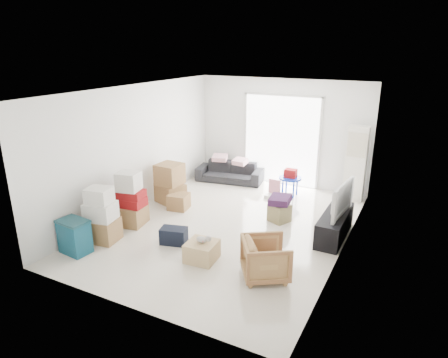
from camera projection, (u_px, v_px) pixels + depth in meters
The scene contains 21 objects.
room_shell at pixel (229, 162), 7.64m from camera, with size 4.98×6.48×3.18m.
sliding_door at pixel (281, 137), 10.18m from camera, with size 2.10×0.04×2.33m.
ac_tower at pixel (356, 164), 9.18m from camera, with size 0.45×0.30×1.75m, color silver.
tv_console at pixel (335, 225), 7.55m from camera, with size 0.43×1.43×0.48m, color black.
television at pixel (336, 210), 7.45m from camera, with size 1.07×0.62×0.14m, color black.
sofa at pixel (230, 169), 10.60m from camera, with size 1.75×0.51×0.68m, color #25262A.
pillow_left at pixel (220, 152), 10.65m from camera, with size 0.42×0.33×0.13m, color #F7B4C2.
pillow_right at pixel (240, 156), 10.31m from camera, with size 0.39×0.31×0.13m, color #F7B4C2.
armchair at pixel (266, 257), 6.18m from camera, with size 0.69×0.65×0.71m, color tan.
storage_bins at pixel (75, 236), 6.95m from camera, with size 0.57×0.42×0.61m.
box_stack_a at pixel (101, 217), 7.33m from camera, with size 0.63×0.55×1.04m.
box_stack_b at pixel (130, 202), 8.01m from camera, with size 0.63×0.63×1.11m.
box_stack_c at pixel (170, 184), 9.15m from camera, with size 0.75×0.69×0.92m.
loose_box at pixel (179, 201), 8.86m from camera, with size 0.42×0.42×0.35m, color olive.
duffel_bag at pixel (174, 236), 7.31m from camera, with size 0.47×0.28×0.30m, color black.
ottoman at pixel (279, 213), 8.23m from camera, with size 0.37×0.37×0.37m, color olive.
blanket at pixel (280, 201), 8.15m from camera, with size 0.41×0.41×0.14m, color #3E1B45.
kids_table at pixel (290, 177), 9.53m from camera, with size 0.55×0.55×0.67m.
toy_walker at pixel (273, 193), 9.53m from camera, with size 0.35×0.31×0.43m.
wood_crate at pixel (202, 251), 6.74m from camera, with size 0.49×0.49×0.33m, color tan.
plush_bunny at pixel (203, 239), 6.66m from camera, with size 0.27×0.15×0.13m.
Camera 1 is at (3.29, -6.57, 3.48)m, focal length 32.00 mm.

